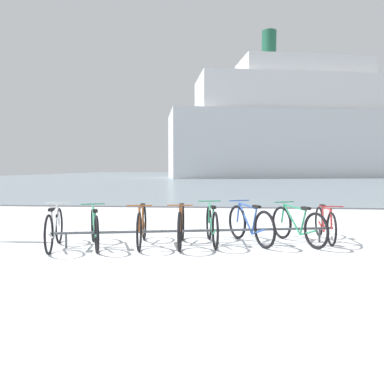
# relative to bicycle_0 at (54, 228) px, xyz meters

# --- Properties ---
(ground) EXTENTS (80.00, 132.00, 0.08)m
(ground) POSITION_rel_bicycle_0_xyz_m (2.28, 51.22, -0.41)
(ground) COLOR white
(bike_rack) EXTENTS (5.38, 1.11, 0.31)m
(bike_rack) POSITION_rel_bicycle_0_xyz_m (2.62, 0.51, -0.10)
(bike_rack) COLOR #4C5156
(bike_rack) RESTS_ON ground
(bicycle_0) EXTENTS (0.57, 1.65, 0.82)m
(bicycle_0) POSITION_rel_bicycle_0_xyz_m (0.00, 0.00, 0.00)
(bicycle_0) COLOR black
(bicycle_0) RESTS_ON ground
(bicycle_1) EXTENTS (0.76, 1.63, 0.78)m
(bicycle_1) POSITION_rel_bicycle_0_xyz_m (0.70, 0.19, -0.02)
(bicycle_1) COLOR black
(bicycle_1) RESTS_ON ground
(bicycle_2) EXTENTS (0.46, 1.77, 0.83)m
(bicycle_2) POSITION_rel_bicycle_0_xyz_m (1.56, 0.39, 0.00)
(bicycle_2) COLOR black
(bicycle_2) RESTS_ON ground
(bicycle_3) EXTENTS (0.46, 1.76, 0.83)m
(bicycle_3) POSITION_rel_bicycle_0_xyz_m (2.31, 0.43, 0.00)
(bicycle_3) COLOR black
(bicycle_3) RESTS_ON ground
(bicycle_4) EXTENTS (0.46, 1.64, 0.82)m
(bicycle_4) POSITION_rel_bicycle_0_xyz_m (2.89, 0.62, -0.00)
(bicycle_4) COLOR black
(bicycle_4) RESTS_ON ground
(bicycle_5) EXTENTS (0.83, 1.59, 0.82)m
(bicycle_5) POSITION_rel_bicycle_0_xyz_m (3.64, 0.77, -0.00)
(bicycle_5) COLOR black
(bicycle_5) RESTS_ON ground
(bicycle_6) EXTENTS (0.82, 1.61, 0.79)m
(bicycle_6) POSITION_rel_bicycle_0_xyz_m (4.57, 0.84, -0.01)
(bicycle_6) COLOR black
(bicycle_6) RESTS_ON ground
(bicycle_7) EXTENTS (0.46, 1.65, 0.76)m
(bicycle_7) POSITION_rel_bicycle_0_xyz_m (5.18, 1.14, -0.03)
(bicycle_7) COLOR black
(bicycle_7) RESTS_ON ground
(ferry_ship) EXTENTS (44.19, 20.28, 22.02)m
(ferry_ship) POSITION_rel_bicycle_0_xyz_m (15.86, 52.75, 7.02)
(ferry_ship) COLOR silver
(ferry_ship) RESTS_ON ground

